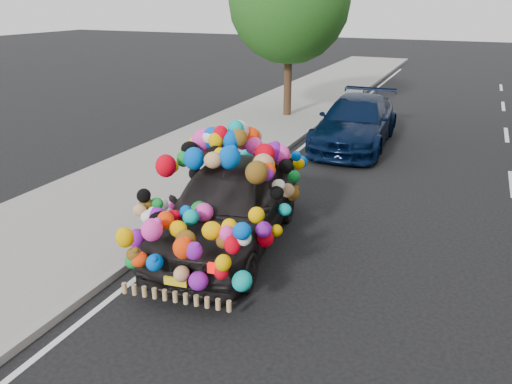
# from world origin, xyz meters

# --- Properties ---
(ground) EXTENTS (100.00, 100.00, 0.00)m
(ground) POSITION_xyz_m (0.00, 0.00, 0.00)
(ground) COLOR black
(ground) RESTS_ON ground
(sidewalk) EXTENTS (4.00, 60.00, 0.12)m
(sidewalk) POSITION_xyz_m (-4.30, 0.00, 0.06)
(sidewalk) COLOR gray
(sidewalk) RESTS_ON ground
(kerb) EXTENTS (0.15, 60.00, 0.13)m
(kerb) POSITION_xyz_m (-2.35, 0.00, 0.07)
(kerb) COLOR gray
(kerb) RESTS_ON ground
(tree_near_sidewalk) EXTENTS (4.20, 4.20, 6.13)m
(tree_near_sidewalk) POSITION_xyz_m (-3.80, 9.50, 4.02)
(tree_near_sidewalk) COLOR #332114
(tree_near_sidewalk) RESTS_ON ground
(plush_art_car) EXTENTS (2.68, 4.82, 2.15)m
(plush_art_car) POSITION_xyz_m (-1.21, -0.44, 1.10)
(plush_art_car) COLOR black
(plush_art_car) RESTS_ON ground
(navy_sedan) EXTENTS (2.16, 4.96, 1.42)m
(navy_sedan) POSITION_xyz_m (-0.64, 6.83, 0.71)
(navy_sedan) COLOR black
(navy_sedan) RESTS_ON ground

